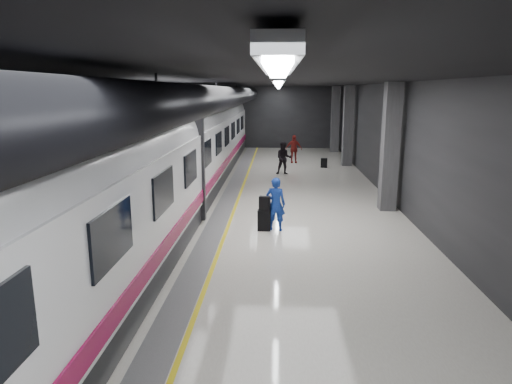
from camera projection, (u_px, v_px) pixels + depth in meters
ground at (259, 223)px, 14.79m from camera, size 40.00×40.00×0.00m
platform_hall at (251, 111)px, 14.97m from camera, size 10.02×40.02×4.51m
train at (157, 159)px, 14.49m from camera, size 3.05×38.00×4.05m
traveler_main at (276, 204)px, 13.91m from camera, size 0.66×0.49×1.65m
suitcase_main at (264, 220)px, 13.98m from camera, size 0.40×0.25×0.64m
shoulder_bag at (265, 203)px, 13.84m from camera, size 0.36×0.24×0.44m
traveler_far_a at (284, 158)px, 23.25m from camera, size 0.82×0.64×1.67m
traveler_far_b at (294, 149)px, 27.00m from camera, size 0.99×0.47×1.65m
suitcase_far at (324, 163)px, 25.43m from camera, size 0.38×0.27×0.52m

